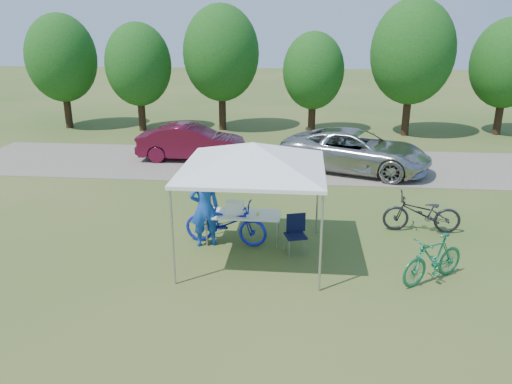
# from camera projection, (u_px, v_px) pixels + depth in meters

# --- Properties ---
(ground) EXTENTS (100.00, 100.00, 0.00)m
(ground) POSITION_uv_depth(u_px,v_px,m) (253.00, 255.00, 11.77)
(ground) COLOR #2D5119
(ground) RESTS_ON ground
(gravel_strip) EXTENTS (24.00, 5.00, 0.02)m
(gravel_strip) POSITION_uv_depth(u_px,v_px,m) (274.00, 164.00, 19.30)
(gravel_strip) COLOR gray
(gravel_strip) RESTS_ON ground
(canopy) EXTENTS (4.53, 4.53, 3.00)m
(canopy) POSITION_uv_depth(u_px,v_px,m) (253.00, 146.00, 10.91)
(canopy) COLOR #A5A5AA
(canopy) RESTS_ON ground
(treeline) EXTENTS (24.89, 4.28, 6.30)m
(treeline) POSITION_uv_depth(u_px,v_px,m) (276.00, 59.00, 23.88)
(treeline) COLOR #382314
(treeline) RESTS_ON ground
(folding_table) EXTENTS (1.83, 0.76, 0.75)m
(folding_table) POSITION_uv_depth(u_px,v_px,m) (243.00, 215.00, 12.27)
(folding_table) COLOR white
(folding_table) RESTS_ON ground
(folding_chair) EXTENTS (0.58, 0.60, 0.91)m
(folding_chair) POSITION_uv_depth(u_px,v_px,m) (296.00, 230.00, 11.84)
(folding_chair) COLOR black
(folding_chair) RESTS_ON ground
(cooler) EXTENTS (0.43, 0.29, 0.31)m
(cooler) POSITION_uv_depth(u_px,v_px,m) (235.00, 207.00, 12.23)
(cooler) COLOR white
(cooler) RESTS_ON folding_table
(ice_cream_cup) EXTENTS (0.07, 0.07, 0.06)m
(ice_cream_cup) POSITION_uv_depth(u_px,v_px,m) (258.00, 214.00, 12.17)
(ice_cream_cup) COLOR #D2E435
(ice_cream_cup) RESTS_ON folding_table
(cyclist) EXTENTS (0.83, 0.70, 1.95)m
(cyclist) POSITION_uv_depth(u_px,v_px,m) (205.00, 208.00, 12.02)
(cyclist) COLOR #1647B8
(cyclist) RESTS_ON ground
(bike_blue) EXTENTS (2.15, 1.00, 1.09)m
(bike_blue) POSITION_uv_depth(u_px,v_px,m) (226.00, 223.00, 12.24)
(bike_blue) COLOR #1725C9
(bike_blue) RESTS_ON ground
(bike_green) EXTENTS (1.69, 1.39, 1.03)m
(bike_green) POSITION_uv_depth(u_px,v_px,m) (433.00, 259.00, 10.44)
(bike_green) COLOR #186F47
(bike_green) RESTS_ON ground
(bike_dark) EXTENTS (2.00, 0.75, 1.04)m
(bike_dark) POSITION_uv_depth(u_px,v_px,m) (422.00, 213.00, 12.93)
(bike_dark) COLOR black
(bike_dark) RESTS_ON ground
(minivan) EXTENTS (5.88, 4.12, 1.49)m
(minivan) POSITION_uv_depth(u_px,v_px,m) (356.00, 151.00, 18.20)
(minivan) COLOR #AFAFAA
(minivan) RESTS_ON gravel_strip
(sedan) EXTENTS (4.26, 1.61, 1.39)m
(sedan) POSITION_uv_depth(u_px,v_px,m) (192.00, 142.00, 19.71)
(sedan) COLOR #560E25
(sedan) RESTS_ON gravel_strip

